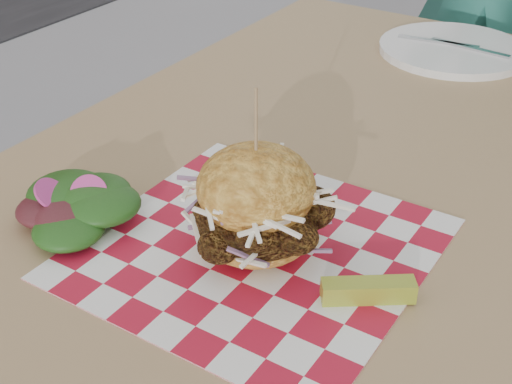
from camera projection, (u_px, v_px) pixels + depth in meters
patio_table at (343, 196)px, 1.04m from camera, size 0.80×1.20×0.75m
paper_liner at (256, 248)px, 0.80m from camera, size 0.36×0.36×0.00m
sandwich at (256, 207)px, 0.77m from camera, size 0.17×0.17×0.19m
pickle_spear at (368, 290)px, 0.72m from camera, size 0.09×0.07×0.02m
side_salad at (70, 212)px, 0.84m from camera, size 0.14×0.14×0.05m
place_setting at (453, 49)px, 1.31m from camera, size 0.27×0.27×0.02m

